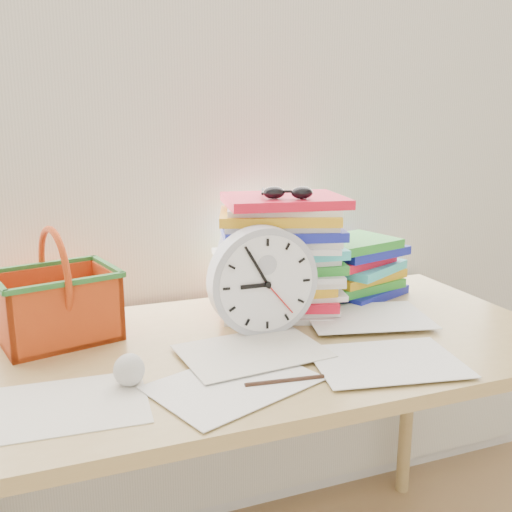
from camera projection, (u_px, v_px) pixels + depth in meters
name	position (u px, v px, depth m)	size (l,w,h in m)	color
curtain	(205.00, 95.00, 1.51)	(2.40, 0.01, 2.50)	silver
desk	(255.00, 372.00, 1.31)	(1.40, 0.70, 0.75)	#A5874D
paper_stack	(280.00, 254.00, 1.46)	(0.32, 0.26, 0.30)	white
clock	(263.00, 281.00, 1.31)	(0.25, 0.25, 0.05)	#B1B4BC
sunglasses	(288.00, 193.00, 1.36)	(0.14, 0.12, 0.03)	black
book_stack	(356.00, 267.00, 1.61)	(0.28, 0.21, 0.17)	white
basket	(55.00, 285.00, 1.27)	(0.26, 0.20, 0.25)	#D74A14
crumpled_ball	(129.00, 370.00, 1.07)	(0.06, 0.06, 0.06)	silver
pen	(285.00, 381.00, 1.08)	(0.01, 0.01, 0.16)	black
scattered_papers	(255.00, 339.00, 1.29)	(1.26, 0.42, 0.02)	white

